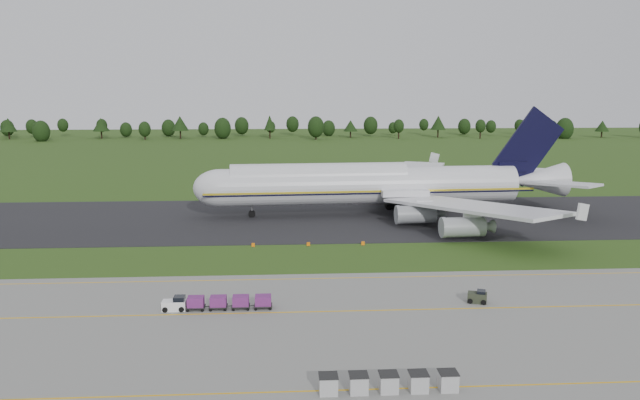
{
  "coord_description": "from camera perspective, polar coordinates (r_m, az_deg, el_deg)",
  "views": [
    {
      "loc": [
        -4.19,
        -86.2,
        23.74
      ],
      "look_at": [
        1.14,
        2.0,
        8.08
      ],
      "focal_mm": 35.0,
      "sensor_mm": 36.0,
      "label": 1
    }
  ],
  "objects": [
    {
      "name": "ground",
      "position": [
        89.51,
        -0.65,
        -5.33
      ],
      "size": [
        600.0,
        600.0,
        0.0
      ],
      "primitive_type": "plane",
      "color": "#284514",
      "rests_on": "ground"
    },
    {
      "name": "apron",
      "position": [
        57.49,
        1.06,
        -14.31
      ],
      "size": [
        300.0,
        52.0,
        0.06
      ],
      "primitive_type": "cube",
      "color": "slate",
      "rests_on": "ground"
    },
    {
      "name": "taxiway",
      "position": [
        116.71,
        -1.33,
        -1.67
      ],
      "size": [
        300.0,
        40.0,
        0.08
      ],
      "primitive_type": "cube",
      "color": "black",
      "rests_on": "ground"
    },
    {
      "name": "apron_markings",
      "position": [
        63.92,
        0.56,
        -11.69
      ],
      "size": [
        300.0,
        30.2,
        0.01
      ],
      "color": "#DFA30D",
      "rests_on": "apron"
    },
    {
      "name": "tree_line",
      "position": [
        306.49,
        -1.94,
        6.76
      ],
      "size": [
        530.34,
        23.33,
        11.65
      ],
      "color": "black",
      "rests_on": "ground"
    },
    {
      "name": "aircraft",
      "position": [
        119.94,
        5.18,
        1.45
      ],
      "size": [
        73.3,
        71.48,
        20.61
      ],
      "color": "silver",
      "rests_on": "ground"
    },
    {
      "name": "baggage_train",
      "position": [
        69.91,
        -9.51,
        -9.22
      ],
      "size": [
        11.92,
        1.52,
        1.47
      ],
      "color": "white",
      "rests_on": "apron"
    },
    {
      "name": "utility_cart",
      "position": [
        73.28,
        14.18,
        -8.66
      ],
      "size": [
        2.39,
        1.89,
        1.15
      ],
      "color": "#2A3021",
      "rests_on": "apron"
    },
    {
      "name": "uld_row",
      "position": [
        51.88,
        6.28,
        -16.24
      ],
      "size": [
        11.13,
        1.53,
        1.51
      ],
      "color": "#ABABAB",
      "rests_on": "apron"
    },
    {
      "name": "edge_markers",
      "position": [
        96.19,
        -1.07,
        -4.07
      ],
      "size": [
        17.44,
        0.3,
        0.6
      ],
      "color": "orange",
      "rests_on": "ground"
    }
  ]
}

